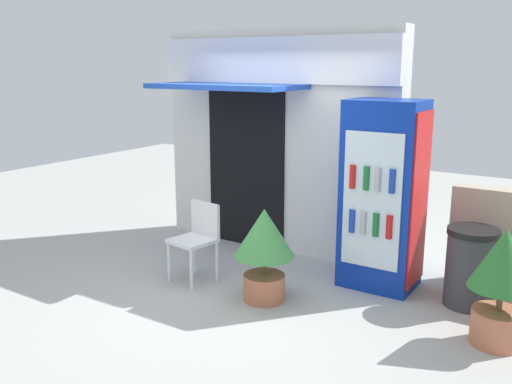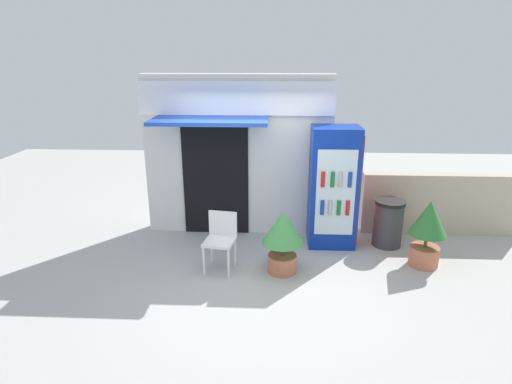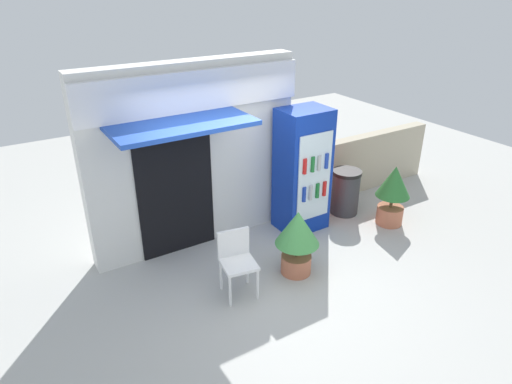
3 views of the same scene
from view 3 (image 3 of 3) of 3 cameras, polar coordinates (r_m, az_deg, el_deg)
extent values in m
plane|color=#B2B2AD|center=(6.22, 1.69, -11.78)|extent=(16.00, 16.00, 0.00)
cube|color=silver|center=(6.69, -7.81, 4.42)|extent=(3.22, 0.29, 2.76)
cube|color=white|center=(6.23, -7.63, 12.53)|extent=(3.22, 0.08, 0.54)
cube|color=#1E47B2|center=(5.80, -9.29, 8.35)|extent=(1.82, 0.88, 0.06)
cube|color=black|center=(6.56, -10.10, 0.35)|extent=(1.14, 0.03, 2.03)
cube|color=#0C2D9E|center=(7.17, 5.85, 2.71)|extent=(0.76, 0.59, 1.99)
cube|color=silver|center=(6.95, 7.37, 1.86)|extent=(0.61, 0.02, 1.40)
cube|color=red|center=(7.40, 8.27, 3.32)|extent=(0.02, 0.53, 1.79)
cylinder|color=#1938A5|center=(6.92, 6.08, -0.30)|extent=(0.06, 0.06, 0.24)
cylinder|color=#B2B2B7|center=(6.99, 6.88, -0.06)|extent=(0.06, 0.06, 0.24)
cylinder|color=#196B2D|center=(7.07, 7.75, 0.19)|extent=(0.06, 0.06, 0.24)
cylinder|color=red|center=(7.15, 8.62, 0.44)|extent=(0.06, 0.06, 0.24)
cylinder|color=red|center=(6.72, 6.17, 3.24)|extent=(0.06, 0.06, 0.24)
cylinder|color=#196B2D|center=(6.81, 7.17, 3.49)|extent=(0.06, 0.06, 0.24)
cylinder|color=#B2B2B7|center=(6.88, 7.95, 3.68)|extent=(0.06, 0.06, 0.24)
cylinder|color=#1938A5|center=(6.97, 8.90, 3.91)|extent=(0.06, 0.06, 0.24)
cylinder|color=white|center=(5.77, -3.29, -12.42)|extent=(0.04, 0.04, 0.45)
cylinder|color=white|center=(5.87, 0.21, -11.60)|extent=(0.04, 0.04, 0.45)
cylinder|color=white|center=(6.06, -4.45, -10.39)|extent=(0.04, 0.04, 0.45)
cylinder|color=white|center=(6.15, -1.11, -9.65)|extent=(0.04, 0.04, 0.45)
cube|color=white|center=(5.82, -2.20, -9.07)|extent=(0.49, 0.49, 0.04)
cube|color=white|center=(5.85, -2.88, -6.38)|extent=(0.43, 0.11, 0.38)
cylinder|color=#BC6B4C|center=(6.43, 5.07, -8.99)|extent=(0.42, 0.42, 0.27)
cylinder|color=brown|center=(6.30, 5.15, -7.23)|extent=(0.05, 0.05, 0.20)
cone|color=#47994C|center=(6.12, 5.28, -4.53)|extent=(0.61, 0.61, 0.49)
cylinder|color=#BC6B4C|center=(7.90, 16.49, -2.78)|extent=(0.43, 0.43, 0.31)
cylinder|color=brown|center=(7.78, 16.72, -1.12)|extent=(0.05, 0.05, 0.21)
cone|color=#2D7533|center=(7.63, 17.06, 1.31)|extent=(0.55, 0.55, 0.52)
cylinder|color=#38383D|center=(7.97, 11.20, -0.18)|extent=(0.47, 0.47, 0.73)
cylinder|color=black|center=(7.81, 11.44, 2.44)|extent=(0.50, 0.50, 0.06)
cube|color=#B7AD93|center=(8.96, 13.90, 3.77)|extent=(2.81, 0.23, 1.09)
camera|label=1|loc=(6.22, 58.54, -0.23)|focal=39.16mm
camera|label=2|loc=(3.47, 77.62, -7.01)|focal=29.36mm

